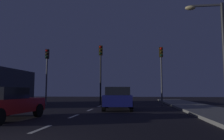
{
  "coord_description": "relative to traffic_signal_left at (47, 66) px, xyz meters",
  "views": [
    {
      "loc": [
        3.2,
        -4.5,
        1.24
      ],
      "look_at": [
        0.82,
        15.95,
        3.26
      ],
      "focal_mm": 35.18,
      "sensor_mm": 36.0,
      "label": 1
    }
  ],
  "objects": [
    {
      "name": "lane_stripe_second",
      "position": [
        5.27,
        -12.56,
        -3.64
      ],
      "size": [
        0.16,
        1.6,
        0.01
      ],
      "primitive_type": "cube",
      "color": "silver",
      "rests_on": "ground_plane"
    },
    {
      "name": "lane_stripe_fifth",
      "position": [
        5.27,
        -1.16,
        -3.64
      ],
      "size": [
        0.16,
        1.6,
        0.01
      ],
      "primitive_type": "cube",
      "color": "silver",
      "rests_on": "ground_plane"
    },
    {
      "name": "traffic_signal_right",
      "position": [
        10.59,
        -0.0,
        -0.03
      ],
      "size": [
        0.32,
        0.38,
        5.18
      ],
      "color": "#4C4C51",
      "rests_on": "ground_plane"
    },
    {
      "name": "lane_stripe_sixth",
      "position": [
        5.27,
        2.64,
        -3.64
      ],
      "size": [
        0.16,
        1.6,
        0.01
      ],
      "primitive_type": "cube",
      "color": "silver",
      "rests_on": "ground_plane"
    },
    {
      "name": "lane_stripe_fourth",
      "position": [
        5.27,
        -4.96,
        -3.64
      ],
      "size": [
        0.16,
        1.6,
        0.01
      ],
      "primitive_type": "cube",
      "color": "silver",
      "rests_on": "ground_plane"
    },
    {
      "name": "traffic_signal_left",
      "position": [
        0.0,
        0.0,
        0.0
      ],
      "size": [
        0.32,
        0.38,
        5.23
      ],
      "color": "#4C4C51",
      "rests_on": "ground_plane"
    },
    {
      "name": "car_stopped_ahead",
      "position": [
        7.13,
        -4.59,
        -2.86
      ],
      "size": [
        2.17,
        4.12,
        1.54
      ],
      "color": "navy",
      "rests_on": "ground_plane"
    },
    {
      "name": "ground_plane",
      "position": [
        5.27,
        -8.16,
        -3.64
      ],
      "size": [
        80.0,
        80.0,
        0.0
      ],
      "primitive_type": "plane",
      "color": "black"
    },
    {
      "name": "traffic_signal_center",
      "position": [
        5.14,
        0.0,
        0.15
      ],
      "size": [
        0.32,
        0.38,
        5.46
      ],
      "color": "black",
      "rests_on": "ground_plane"
    },
    {
      "name": "street_lamp_right",
      "position": [
        12.71,
        -7.57,
        0.08
      ],
      "size": [
        2.03,
        0.36,
        6.02
      ],
      "color": "#2D2D30",
      "rests_on": "ground_plane"
    },
    {
      "name": "lane_stripe_third",
      "position": [
        5.27,
        -8.76,
        -3.64
      ],
      "size": [
        0.16,
        1.6,
        0.01
      ],
      "primitive_type": "cube",
      "color": "silver",
      "rests_on": "ground_plane"
    },
    {
      "name": "car_adjacent_lane",
      "position": [
        2.65,
        -10.67,
        -2.91
      ],
      "size": [
        2.23,
        4.05,
        1.42
      ],
      "color": "#B21919",
      "rests_on": "ground_plane"
    }
  ]
}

